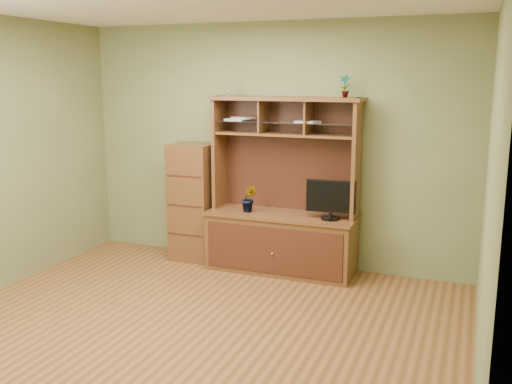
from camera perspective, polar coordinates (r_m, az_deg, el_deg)
The scene contains 8 objects.
room at distance 4.61m, azimuth -6.84°, elevation 1.90°, with size 4.54×4.04×2.74m.
media_hutch at distance 6.25m, azimuth 2.62°, elevation -3.24°, with size 1.66×0.61×1.90m.
monitor at distance 5.94m, azimuth 7.48°, elevation -0.69°, with size 0.52×0.20×0.41m.
orchid_plant at distance 6.23m, azimuth -0.70°, elevation -0.65°, with size 0.17×0.13×0.30m, color #285A1F.
top_plant at distance 5.95m, azimuth 8.88°, elevation 10.45°, with size 0.12×0.08×0.23m, color #316824.
reed_diffuser at distance 6.36m, azimuth -2.76°, elevation 10.56°, with size 0.06×0.06×0.28m.
magazines at distance 6.23m, azimuth 0.55°, elevation 7.24°, with size 1.08×0.24×0.04m.
side_cabinet at distance 6.67m, azimuth -6.26°, elevation -0.99°, with size 0.48×0.44×1.36m.
Camera 1 is at (2.15, -4.00, 2.11)m, focal length 40.00 mm.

